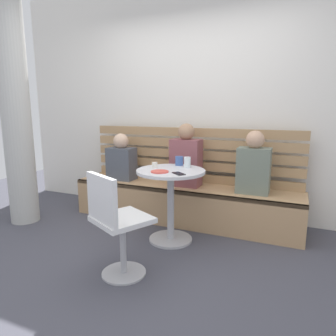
{
  "coord_description": "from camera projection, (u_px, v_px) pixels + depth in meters",
  "views": [
    {
      "loc": [
        1.22,
        -2.04,
        1.32
      ],
      "look_at": [
        0.04,
        0.66,
        0.75
      ],
      "focal_mm": 32.28,
      "sensor_mm": 36.0,
      "label": 1
    }
  ],
  "objects": [
    {
      "name": "cup_espresso_small",
      "position": [
        155.0,
        165.0,
        3.07
      ],
      "size": [
        0.06,
        0.06,
        0.05
      ],
      "primitive_type": "cylinder",
      "color": "silver",
      "rests_on": "cafe_table"
    },
    {
      "name": "cup_mug_blue",
      "position": [
        179.0,
        161.0,
        3.2
      ],
      "size": [
        0.08,
        0.08,
        0.09
      ],
      "primitive_type": "cylinder",
      "color": "#3D5B9E",
      "rests_on": "cafe_table"
    },
    {
      "name": "back_wall",
      "position": [
        196.0,
        99.0,
        3.77
      ],
      "size": [
        5.2,
        0.1,
        2.9
      ],
      "primitive_type": "cube",
      "color": "silver",
      "rests_on": "ground"
    },
    {
      "name": "phone_on_table",
      "position": [
        179.0,
        174.0,
        2.77
      ],
      "size": [
        0.15,
        0.14,
        0.01
      ],
      "primitive_type": "cube",
      "rotation": [
        0.0,
        0.0,
        0.89
      ],
      "color": "black",
      "rests_on": "cafe_table"
    },
    {
      "name": "booth_bench",
      "position": [
        183.0,
        203.0,
        3.61
      ],
      "size": [
        2.7,
        0.52,
        0.44
      ],
      "color": "tan",
      "rests_on": "ground"
    },
    {
      "name": "person_child_middle",
      "position": [
        254.0,
        166.0,
        3.2
      ],
      "size": [
        0.34,
        0.22,
        0.67
      ],
      "color": "slate",
      "rests_on": "booth_bench"
    },
    {
      "name": "cafe_table",
      "position": [
        171.0,
        191.0,
        3.01
      ],
      "size": [
        0.68,
        0.68,
        0.74
      ],
      "color": "#ADADB2",
      "rests_on": "ground"
    },
    {
      "name": "ground",
      "position": [
        133.0,
        267.0,
        2.57
      ],
      "size": [
        8.0,
        8.0,
        0.0
      ],
      "primitive_type": "plane",
      "color": "#42424C"
    },
    {
      "name": "person_adult",
      "position": [
        186.0,
        158.0,
        3.5
      ],
      "size": [
        0.34,
        0.22,
        0.73
      ],
      "color": "brown",
      "rests_on": "booth_bench"
    },
    {
      "name": "concrete_pillar",
      "position": [
        15.0,
        103.0,
        3.4
      ],
      "size": [
        0.32,
        0.32,
        2.8
      ],
      "primitive_type": "cylinder",
      "color": "#B2B2AD",
      "rests_on": "ground"
    },
    {
      "name": "booth_backrest",
      "position": [
        190.0,
        155.0,
        3.72
      ],
      "size": [
        2.65,
        0.04,
        0.66
      ],
      "color": "#A68157",
      "rests_on": "booth_bench"
    },
    {
      "name": "plate_small",
      "position": [
        160.0,
        172.0,
        2.85
      ],
      "size": [
        0.17,
        0.17,
        0.01
      ],
      "primitive_type": "cylinder",
      "color": "#DB4C42",
      "rests_on": "cafe_table"
    },
    {
      "name": "cup_water_clear",
      "position": [
        187.0,
        162.0,
        3.07
      ],
      "size": [
        0.07,
        0.07,
        0.11
      ],
      "primitive_type": "cylinder",
      "color": "white",
      "rests_on": "cafe_table"
    },
    {
      "name": "person_child_left",
      "position": [
        121.0,
        160.0,
        3.84
      ],
      "size": [
        0.34,
        0.22,
        0.59
      ],
      "color": "#4C515B",
      "rests_on": "booth_bench"
    },
    {
      "name": "white_chair",
      "position": [
        115.0,
        222.0,
        2.34
      ],
      "size": [
        0.54,
        0.54,
        0.85
      ],
      "color": "#ADADB2",
      "rests_on": "ground"
    }
  ]
}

